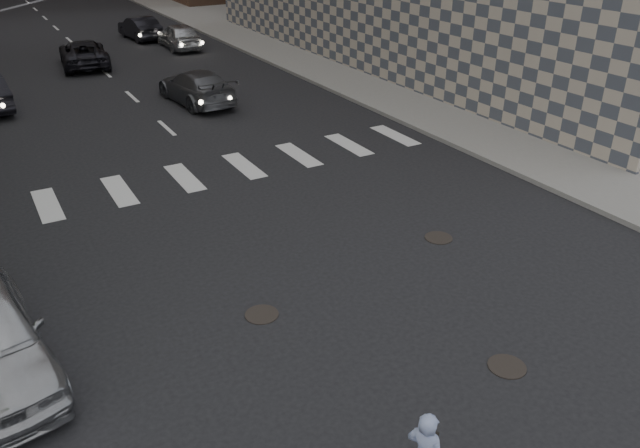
# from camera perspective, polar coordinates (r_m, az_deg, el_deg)

# --- Properties ---
(ground) EXTENTS (160.00, 160.00, 0.00)m
(ground) POSITION_cam_1_polar(r_m,az_deg,el_deg) (12.96, 5.06, -8.40)
(ground) COLOR black
(ground) RESTS_ON ground
(sidewalk_right) EXTENTS (13.00, 80.00, 0.15)m
(sidewalk_right) POSITION_cam_1_polar(r_m,az_deg,el_deg) (36.05, 6.27, 15.04)
(sidewalk_right) COLOR gray
(sidewalk_right) RESTS_ON ground
(manhole_a) EXTENTS (0.70, 0.70, 0.02)m
(manhole_a) POSITION_cam_1_polar(r_m,az_deg,el_deg) (12.15, 16.72, -12.37)
(manhole_a) COLOR black
(manhole_a) RESTS_ON ground
(manhole_b) EXTENTS (0.70, 0.70, 0.02)m
(manhole_b) POSITION_cam_1_polar(r_m,az_deg,el_deg) (13.00, -5.35, -8.23)
(manhole_b) COLOR black
(manhole_b) RESTS_ON ground
(manhole_c) EXTENTS (0.70, 0.70, 0.02)m
(manhole_c) POSITION_cam_1_polar(r_m,az_deg,el_deg) (16.06, 10.79, -1.24)
(manhole_c) COLOR black
(manhole_c) RESTS_ON ground
(traffic_car_b) EXTENTS (2.33, 4.91, 1.38)m
(traffic_car_b) POSITION_cam_1_polar(r_m,az_deg,el_deg) (27.45, -11.25, 12.21)
(traffic_car_b) COLOR #55565C
(traffic_car_b) RESTS_ON ground
(traffic_car_c) EXTENTS (2.75, 5.06, 1.35)m
(traffic_car_c) POSITION_cam_1_polar(r_m,az_deg,el_deg) (35.66, -20.80, 14.36)
(traffic_car_c) COLOR black
(traffic_car_c) RESTS_ON ground
(traffic_car_d) EXTENTS (1.87, 4.37, 1.47)m
(traffic_car_d) POSITION_cam_1_polar(r_m,az_deg,el_deg) (38.90, -12.75, 16.44)
(traffic_car_d) COLOR #B2B4BA
(traffic_car_d) RESTS_ON ground
(traffic_car_e) EXTENTS (1.87, 4.33, 1.39)m
(traffic_car_e) POSITION_cam_1_polar(r_m,az_deg,el_deg) (42.37, -16.15, 16.84)
(traffic_car_e) COLOR black
(traffic_car_e) RESTS_ON ground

